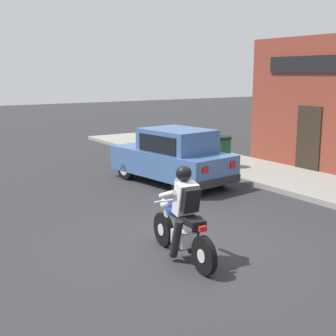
% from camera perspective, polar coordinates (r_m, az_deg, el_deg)
% --- Properties ---
extents(ground_plane, '(80.00, 80.00, 0.00)m').
position_cam_1_polar(ground_plane, '(8.67, 3.02, -9.39)').
color(ground_plane, '#2B2B2D').
extents(sidewalk_curb, '(2.60, 22.00, 0.14)m').
position_cam_1_polar(sidewalk_curb, '(14.28, 13.42, -1.02)').
color(sidewalk_curb, gray).
rests_on(sidewalk_curb, ground).
extents(motorcycle_with_rider, '(0.61, 2.02, 1.62)m').
position_cam_1_polar(motorcycle_with_rider, '(7.83, 1.84, -6.46)').
color(motorcycle_with_rider, black).
rests_on(motorcycle_with_rider, ground).
extents(car_hatchback, '(2.11, 3.96, 1.57)m').
position_cam_1_polar(car_hatchback, '(13.21, 0.58, 1.38)').
color(car_hatchback, black).
rests_on(car_hatchback, ground).
extents(trash_bin, '(0.56, 0.56, 0.98)m').
position_cam_1_polar(trash_bin, '(14.96, 6.66, 1.99)').
color(trash_bin, '#23512D').
rests_on(trash_bin, sidewalk_curb).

